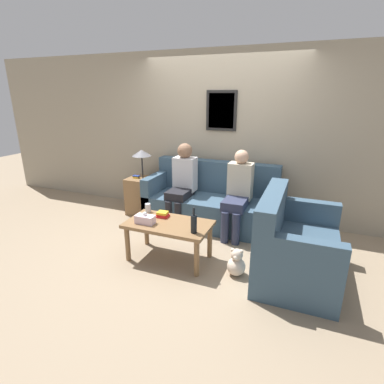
# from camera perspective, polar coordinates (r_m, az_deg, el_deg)

# --- Properties ---
(ground_plane) EXTENTS (16.00, 16.00, 0.00)m
(ground_plane) POSITION_cam_1_polar(r_m,az_deg,el_deg) (4.36, 1.53, -8.28)
(ground_plane) COLOR gray
(wall_back) EXTENTS (9.00, 0.08, 2.60)m
(wall_back) POSITION_cam_1_polar(r_m,az_deg,el_deg) (4.84, 5.60, 10.46)
(wall_back) COLOR #9E937F
(wall_back) RESTS_ON ground_plane
(couch_main) EXTENTS (1.97, 0.83, 0.94)m
(couch_main) POSITION_cam_1_polar(r_m,az_deg,el_deg) (4.67, 3.71, -2.11)
(couch_main) COLOR #385166
(couch_main) RESTS_ON ground_plane
(couch_side) EXTENTS (0.83, 1.23, 0.94)m
(couch_side) POSITION_cam_1_polar(r_m,az_deg,el_deg) (3.52, 18.77, -10.13)
(couch_side) COLOR #385166
(couch_side) RESTS_ON ground_plane
(coffee_table) EXTENTS (1.02, 0.57, 0.48)m
(coffee_table) POSITION_cam_1_polar(r_m,az_deg,el_deg) (3.63, -4.46, -6.88)
(coffee_table) COLOR olive
(coffee_table) RESTS_ON ground_plane
(side_table_with_lamp) EXTENTS (0.41, 0.41, 1.09)m
(side_table_with_lamp) POSITION_cam_1_polar(r_m,az_deg,el_deg) (5.11, -9.65, -0.01)
(side_table_with_lamp) COLOR olive
(side_table_with_lamp) RESTS_ON ground_plane
(wine_bottle) EXTENTS (0.07, 0.07, 0.30)m
(wine_bottle) POSITION_cam_1_polar(r_m,az_deg,el_deg) (3.30, 0.34, -5.97)
(wine_bottle) COLOR black
(wine_bottle) RESTS_ON coffee_table
(drinking_glass) EXTENTS (0.07, 0.07, 0.11)m
(drinking_glass) POSITION_cam_1_polar(r_m,az_deg,el_deg) (3.94, -8.40, -2.99)
(drinking_glass) COLOR silver
(drinking_glass) RESTS_ON coffee_table
(book_stack) EXTENTS (0.17, 0.14, 0.07)m
(book_stack) POSITION_cam_1_polar(r_m,az_deg,el_deg) (3.76, -5.63, -4.28)
(book_stack) COLOR red
(book_stack) RESTS_ON coffee_table
(tissue_box) EXTENTS (0.23, 0.12, 0.14)m
(tissue_box) POSITION_cam_1_polar(r_m,az_deg,el_deg) (3.60, -8.92, -5.12)
(tissue_box) COLOR silver
(tissue_box) RESTS_ON coffee_table
(person_left) EXTENTS (0.34, 0.61, 1.24)m
(person_left) POSITION_cam_1_polar(r_m,az_deg,el_deg) (4.59, -1.88, 2.16)
(person_left) COLOR black
(person_left) RESTS_ON ground_plane
(person_right) EXTENTS (0.34, 0.64, 1.21)m
(person_right) POSITION_cam_1_polar(r_m,az_deg,el_deg) (4.26, 8.74, 0.26)
(person_right) COLOR #2D334C
(person_right) RESTS_ON ground_plane
(teddy_bear) EXTENTS (0.21, 0.21, 0.32)m
(teddy_bear) POSITION_cam_1_polar(r_m,az_deg,el_deg) (3.47, 8.44, -13.35)
(teddy_bear) COLOR beige
(teddy_bear) RESTS_ON ground_plane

